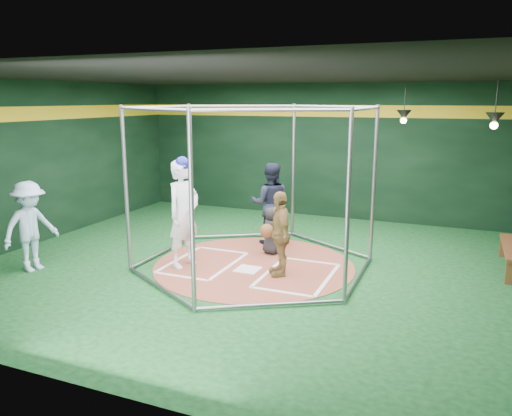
% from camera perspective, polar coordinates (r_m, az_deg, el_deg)
% --- Properties ---
extents(room_shell, '(10.10, 9.10, 3.53)m').
position_cam_1_polar(room_shell, '(9.15, -0.22, 3.89)').
color(room_shell, '#0D3A16').
rests_on(room_shell, ground).
extents(clay_disc, '(3.80, 3.80, 0.01)m').
position_cam_1_polar(clay_disc, '(9.56, -0.23, -6.54)').
color(clay_disc, '#9A4B38').
rests_on(clay_disc, ground).
extents(home_plate, '(0.43, 0.43, 0.01)m').
position_cam_1_polar(home_plate, '(9.29, -0.95, -7.02)').
color(home_plate, white).
rests_on(home_plate, clay_disc).
extents(batter_box_left, '(1.17, 1.77, 0.01)m').
position_cam_1_polar(batter_box_left, '(9.73, -6.00, -6.19)').
color(batter_box_left, white).
rests_on(batter_box_left, clay_disc).
extents(batter_box_right, '(1.17, 1.77, 0.01)m').
position_cam_1_polar(batter_box_right, '(9.03, 4.78, -7.67)').
color(batter_box_right, white).
rests_on(batter_box_right, clay_disc).
extents(batting_cage, '(4.05, 4.67, 3.00)m').
position_cam_1_polar(batting_cage, '(9.18, -0.24, 2.32)').
color(batting_cage, gray).
rests_on(batting_cage, ground).
extents(pendant_lamp_near, '(0.34, 0.34, 0.90)m').
position_cam_1_polar(pendant_lamp_near, '(12.02, 16.54, 10.13)').
color(pendant_lamp_near, black).
rests_on(pendant_lamp_near, room_shell).
extents(pendant_lamp_far, '(0.34, 0.34, 0.90)m').
position_cam_1_polar(pendant_lamp_far, '(10.36, 25.61, 9.17)').
color(pendant_lamp_far, black).
rests_on(pendant_lamp_far, room_shell).
extents(batter_figure, '(0.64, 0.82, 2.07)m').
position_cam_1_polar(batter_figure, '(9.35, -8.27, -0.54)').
color(batter_figure, white).
rests_on(batter_figure, clay_disc).
extents(visitor_leopard, '(0.78, 0.95, 1.52)m').
position_cam_1_polar(visitor_leopard, '(8.85, 2.76, -2.92)').
color(visitor_leopard, tan).
rests_on(visitor_leopard, clay_disc).
extents(catcher_figure, '(0.55, 0.63, 0.96)m').
position_cam_1_polar(catcher_figure, '(10.08, 1.68, -2.60)').
color(catcher_figure, black).
rests_on(catcher_figure, clay_disc).
extents(umpire, '(1.02, 0.90, 1.77)m').
position_cam_1_polar(umpire, '(10.76, 1.65, 0.52)').
color(umpire, black).
rests_on(umpire, clay_disc).
extents(bystander_blue, '(0.80, 1.17, 1.66)m').
position_cam_1_polar(bystander_blue, '(9.96, -24.40, -1.94)').
color(bystander_blue, '#AFCCE8').
rests_on(bystander_blue, ground).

